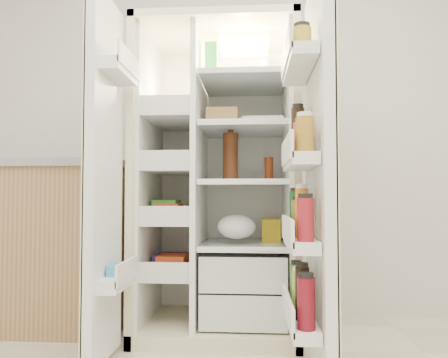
{
  "coord_description": "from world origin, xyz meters",
  "views": [
    {
      "loc": [
        0.02,
        -0.92,
        0.8
      ],
      "look_at": [
        -0.13,
        1.25,
        0.89
      ],
      "focal_mm": 34.0,
      "sensor_mm": 36.0,
      "label": 1
    }
  ],
  "objects": [
    {
      "name": "wall_back",
      "position": [
        0.0,
        2.0,
        1.35
      ],
      "size": [
        4.0,
        0.02,
        2.7
      ],
      "primitive_type": "cube",
      "color": "silver",
      "rests_on": "floor"
    },
    {
      "name": "refrigerator",
      "position": [
        -0.17,
        1.65,
        0.74
      ],
      "size": [
        0.92,
        0.7,
        1.8
      ],
      "color": "beige",
      "rests_on": "floor"
    },
    {
      "name": "freezer_door",
      "position": [
        -0.68,
        1.05,
        0.89
      ],
      "size": [
        0.15,
        0.4,
        1.72
      ],
      "color": "white",
      "rests_on": "floor"
    },
    {
      "name": "fridge_door",
      "position": [
        0.3,
        0.96,
        0.87
      ],
      "size": [
        0.17,
        0.58,
        1.72
      ],
      "color": "white",
      "rests_on": "floor"
    },
    {
      "name": "kitchen_counter",
      "position": [
        -1.44,
        1.71,
        0.51
      ],
      "size": [
        1.4,
        0.75,
        1.02
      ],
      "color": "#A28051",
      "rests_on": "floor"
    }
  ]
}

